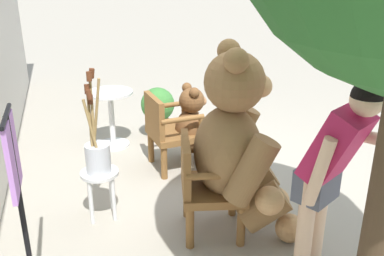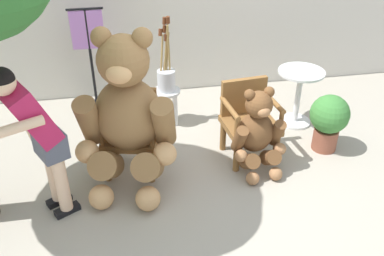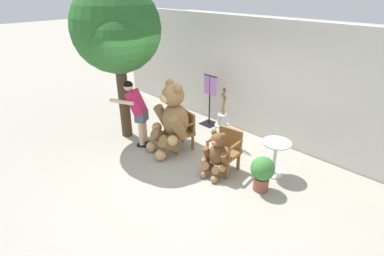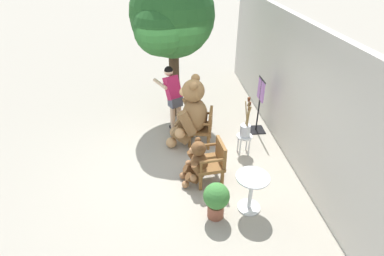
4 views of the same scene
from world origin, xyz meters
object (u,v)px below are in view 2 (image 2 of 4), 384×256
at_px(brush_bucket, 166,75).
at_px(clothing_display_stand, 91,58).
at_px(wooden_chair_left, 131,129).
at_px(potted_plant, 329,119).
at_px(wooden_chair_right, 248,118).
at_px(teddy_bear_large, 127,114).
at_px(teddy_bear_small, 258,132).
at_px(round_side_table, 299,91).
at_px(person_visitor, 36,131).
at_px(white_stool, 167,98).

relative_size(brush_bucket, clothing_display_stand, 0.68).
relative_size(wooden_chair_left, potted_plant, 1.26).
relative_size(wooden_chair_right, brush_bucket, 0.93).
bearing_deg(teddy_bear_large, clothing_display_stand, 102.84).
relative_size(teddy_bear_small, potted_plant, 1.40).
bearing_deg(clothing_display_stand, teddy_bear_large, -77.16).
bearing_deg(round_side_table, teddy_bear_large, -159.09).
relative_size(teddy_bear_small, clothing_display_stand, 0.70).
height_order(teddy_bear_large, brush_bucket, teddy_bear_large).
bearing_deg(round_side_table, wooden_chair_left, -165.38).
bearing_deg(potted_plant, person_visitor, -169.63).
distance_m(teddy_bear_large, white_stool, 1.30).
bearing_deg(person_visitor, potted_plant, 10.37).
bearing_deg(wooden_chair_right, clothing_display_stand, 140.46).
distance_m(teddy_bear_large, teddy_bear_small, 1.36).
relative_size(white_stool, brush_bucket, 0.50).
height_order(brush_bucket, round_side_table, brush_bucket).
xyz_separation_m(teddy_bear_large, brush_bucket, (0.52, 1.11, -0.14)).
xyz_separation_m(brush_bucket, potted_plant, (1.71, -0.91, -0.26)).
bearing_deg(teddy_bear_small, wooden_chair_left, 167.28).
bearing_deg(teddy_bear_large, wooden_chair_right, 11.50).
bearing_deg(wooden_chair_left, person_visitor, -142.46).
distance_m(wooden_chair_right, person_visitor, 2.22).
relative_size(teddy_bear_small, round_side_table, 1.32).
bearing_deg(wooden_chair_left, teddy_bear_large, -97.24).
distance_m(white_stool, round_side_table, 1.63).
relative_size(wooden_chair_left, white_stool, 1.87).
bearing_deg(white_stool, clothing_display_stand, 148.02).
xyz_separation_m(teddy_bear_small, round_side_table, (0.79, 0.83, -0.02)).
distance_m(wooden_chair_right, round_side_table, 0.97).
bearing_deg(wooden_chair_right, wooden_chair_left, -179.94).
relative_size(wooden_chair_right, person_visitor, 0.56).
relative_size(brush_bucket, round_side_table, 1.29).
distance_m(teddy_bear_large, brush_bucket, 1.23).
height_order(white_stool, clothing_display_stand, clothing_display_stand).
bearing_deg(round_side_table, person_visitor, -158.07).
bearing_deg(person_visitor, wooden_chair_right, 16.61).
height_order(wooden_chair_right, clothing_display_stand, clothing_display_stand).
distance_m(round_side_table, potted_plant, 0.63).
xyz_separation_m(wooden_chair_left, white_stool, (0.48, 0.84, -0.11)).
bearing_deg(brush_bucket, clothing_display_stand, 148.18).
bearing_deg(white_stool, brush_bucket, 77.04).
bearing_deg(teddy_bear_large, wooden_chair_left, 82.76).
distance_m(teddy_bear_small, person_visitor, 2.17).
bearing_deg(clothing_display_stand, person_visitor, -101.09).
xyz_separation_m(wooden_chair_right, white_stool, (-0.80, 0.84, -0.11)).
relative_size(wooden_chair_left, brush_bucket, 0.93).
bearing_deg(person_visitor, wooden_chair_left, 37.54).
xyz_separation_m(person_visitor, clothing_display_stand, (0.40, 2.02, -0.20)).
relative_size(white_stool, potted_plant, 0.68).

